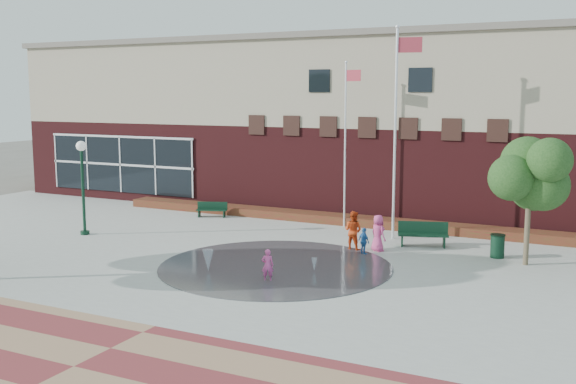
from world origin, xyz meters
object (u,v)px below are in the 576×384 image
at_px(flagpole_right, 397,122).
at_px(trash_can, 497,246).
at_px(flagpole_left, 346,136).
at_px(bench_left, 212,213).
at_px(child_splash, 268,265).

relative_size(flagpole_right, trash_can, 9.84).
bearing_deg(flagpole_right, flagpole_left, 138.09).
xyz_separation_m(flagpole_right, bench_left, (-9.78, 0.85, -4.77)).
xyz_separation_m(flagpole_left, child_splash, (1.11, -9.76, -3.71)).
relative_size(flagpole_left, trash_can, 8.38).
relative_size(flagpole_right, child_splash, 8.19).
xyz_separation_m(bench_left, child_splash, (8.02, -9.04, 0.30)).
bearing_deg(child_splash, flagpole_left, -108.20).
xyz_separation_m(trash_can, child_splash, (-6.29, -6.70, 0.08)).
distance_m(flagpole_right, trash_can, 6.60).
bearing_deg(trash_can, flagpole_left, 157.55).
xyz_separation_m(bench_left, trash_can, (14.31, -2.34, 0.21)).
bearing_deg(flagpole_left, child_splash, -67.66).
relative_size(flagpole_right, bench_left, 5.65).
xyz_separation_m(flagpole_left, bench_left, (-6.90, -0.72, -4.01)).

